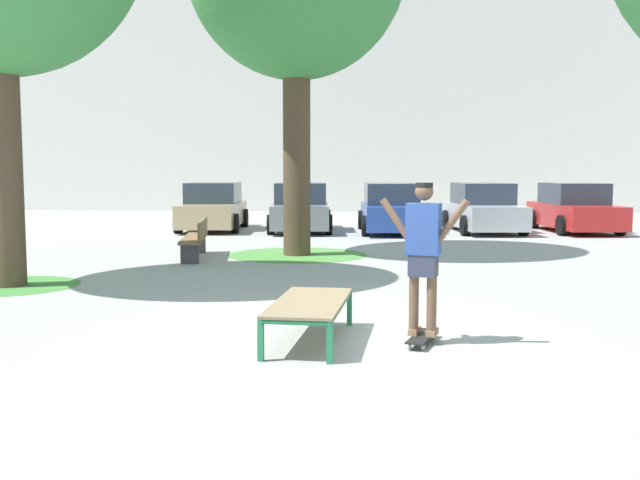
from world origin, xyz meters
TOP-DOWN VIEW (x-y plane):
  - ground_plane at (0.00, 0.00)m, footprint 120.00×120.00m
  - building_facade at (-1.73, 27.01)m, footprint 41.91×4.00m
  - skate_box at (-0.45, -0.23)m, footprint 0.89×1.95m
  - skateboard at (0.81, -0.25)m, footprint 0.42×0.82m
  - skater at (0.81, -0.25)m, footprint 0.98×0.39m
  - grass_patch_near_left at (-5.76, 3.33)m, footprint 2.25×2.25m
  - grass_patch_mid_back at (-1.49, 8.08)m, footprint 3.15×3.15m
  - car_tan at (-4.90, 14.75)m, footprint 2.13×4.31m
  - car_grey at (-2.08, 14.55)m, footprint 2.18×4.33m
  - car_blue at (0.74, 14.26)m, footprint 2.12×4.30m
  - car_silver at (3.56, 14.66)m, footprint 2.27×4.36m
  - car_red at (6.37, 14.92)m, footprint 2.26×4.36m
  - park_bench at (-3.61, 7.32)m, footprint 0.82×2.44m
  - light_post at (-1.40, 8.24)m, footprint 0.36×0.36m

SIDE VIEW (x-z plane):
  - ground_plane at x=0.00m, z-range 0.00..0.00m
  - grass_patch_near_left at x=-5.76m, z-range 0.00..0.01m
  - grass_patch_mid_back at x=-1.49m, z-range 0.00..0.01m
  - skateboard at x=0.81m, z-range 0.03..0.12m
  - skate_box at x=-0.45m, z-range 0.18..0.64m
  - park_bench at x=-3.61m, z-range 0.03..0.86m
  - car_tan at x=-4.90m, z-range -0.06..1.44m
  - car_grey at x=-2.08m, z-range -0.06..1.44m
  - car_blue at x=0.74m, z-range -0.06..1.44m
  - car_silver at x=3.56m, z-range -0.06..1.44m
  - car_red at x=6.37m, z-range -0.06..1.44m
  - skater at x=0.81m, z-range 0.22..1.92m
  - light_post at x=-1.40m, z-range 0.91..6.74m
  - building_facade at x=-1.73m, z-range 0.00..13.17m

